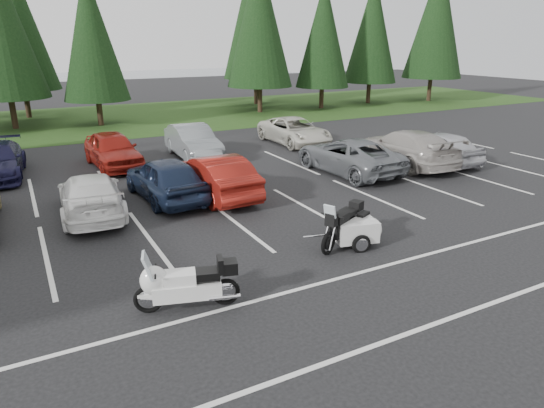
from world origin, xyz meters
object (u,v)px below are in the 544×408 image
at_px(car_near_6, 348,155).
at_px(car_far_2, 113,150).
at_px(car_near_4, 165,178).
at_px(adventure_motorcycle, 342,222).
at_px(car_near_3, 91,195).
at_px(car_far_3, 193,142).
at_px(car_near_7, 406,148).
at_px(car_near_8, 439,147).
at_px(car_far_4, 294,131).
at_px(cargo_trailer, 355,233).
at_px(touring_motorcycle, 187,280).
at_px(car_near_5, 215,176).

height_order(car_near_6, car_far_2, car_far_2).
distance_m(car_near_4, adventure_motorcycle, 6.97).
xyz_separation_m(car_near_3, car_far_3, (5.58, 6.12, 0.09)).
relative_size(car_near_4, car_far_3, 0.97).
height_order(car_near_4, car_near_6, car_near_4).
bearing_deg(car_near_3, car_near_6, -172.95).
xyz_separation_m(car_near_7, car_near_8, (1.66, -0.38, -0.06)).
xyz_separation_m(car_near_7, car_far_3, (-7.90, 5.89, -0.03)).
distance_m(car_near_3, car_near_8, 15.15).
xyz_separation_m(car_far_3, car_far_4, (5.90, 0.47, -0.07)).
height_order(car_near_6, cargo_trailer, car_near_6).
bearing_deg(car_far_4, cargo_trailer, -114.33).
relative_size(car_far_2, cargo_trailer, 2.76).
height_order(car_near_7, cargo_trailer, car_near_7).
bearing_deg(touring_motorcycle, cargo_trailer, 27.49).
distance_m(car_near_3, adventure_motorcycle, 8.10).
bearing_deg(car_far_4, car_near_7, -73.09).
distance_m(car_far_2, car_far_4, 9.65).
height_order(car_near_5, adventure_motorcycle, car_near_5).
distance_m(car_near_7, car_near_8, 1.71).
bearing_deg(car_near_4, car_near_7, 174.82).
xyz_separation_m(touring_motorcycle, cargo_trailer, (5.11, 0.99, -0.30)).
height_order(car_near_8, touring_motorcycle, car_near_8).
bearing_deg(car_far_3, car_near_5, -100.38).
height_order(car_far_2, adventure_motorcycle, car_far_2).
bearing_deg(car_near_6, car_near_5, 1.70).
relative_size(car_near_8, car_far_2, 0.94).
bearing_deg(car_far_2, car_near_4, -86.06).
bearing_deg(car_near_3, car_near_7, -174.21).
bearing_deg(cargo_trailer, car_far_4, 79.85).
xyz_separation_m(car_near_4, car_near_7, (10.92, -0.22, 0.02)).
height_order(car_near_7, touring_motorcycle, car_near_7).
height_order(car_near_4, car_far_3, car_near_4).
relative_size(car_near_4, cargo_trailer, 2.75).
bearing_deg(adventure_motorcycle, car_near_5, 78.42).
distance_m(car_far_3, car_far_4, 5.92).
relative_size(car_near_4, car_near_6, 0.86).
bearing_deg(car_near_3, car_far_3, -127.55).
bearing_deg(car_near_5, car_near_4, -18.18).
xyz_separation_m(car_near_5, cargo_trailer, (1.68, -5.96, -0.38)).
xyz_separation_m(car_near_6, touring_motorcycle, (-9.65, -7.40, -0.05)).
xyz_separation_m(car_near_6, car_near_7, (3.01, -0.18, 0.06)).
distance_m(car_near_4, car_near_5, 1.75).
relative_size(car_near_3, car_near_6, 0.89).
bearing_deg(car_near_8, adventure_motorcycle, 31.98).
distance_m(car_far_2, car_far_3, 3.73).
bearing_deg(car_near_4, car_far_4, -149.45).
distance_m(car_near_7, car_far_4, 6.67).
relative_size(car_near_5, touring_motorcycle, 1.89).
xyz_separation_m(car_near_8, car_far_3, (-9.57, 6.28, 0.04)).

